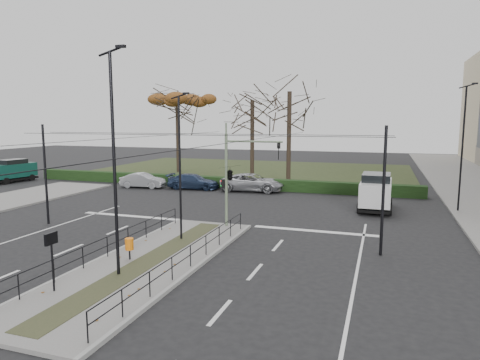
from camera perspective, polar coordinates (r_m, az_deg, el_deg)
The scene contains 20 objects.
ground at distance 21.56m, azimuth -8.61°, elevation -8.90°, with size 140.00×140.00×0.00m, color black.
median_island at distance 19.45m, azimuth -12.04°, elevation -10.64°, with size 4.40×15.00×0.14m, color slate.
park at distance 53.01m, azimuth 1.45°, elevation 1.24°, with size 38.00×26.00×0.10m, color #293219.
hedge at distance 40.45m, azimuth -4.17°, elevation -0.22°, with size 38.00×1.00×1.00m, color black.
median_railing at distance 19.11m, azimuth -12.27°, elevation -8.15°, with size 4.14×13.24×0.92m.
catenary at distance 22.27m, azimuth -6.89°, elevation 0.68°, with size 20.00×34.00×6.00m.
traffic_light at distance 24.42m, azimuth -1.16°, elevation 0.94°, with size 3.62×2.07×5.33m.
litter_bin at distance 19.57m, azimuth -14.55°, elevation -8.30°, with size 0.37×0.37×0.96m.
info_panel at distance 16.70m, azimuth -23.86°, elevation -7.97°, with size 0.12×0.56×2.15m.
streetlamp_median_near at distance 17.10m, azimuth -16.38°, elevation 2.29°, with size 0.74×0.15×8.82m.
streetlamp_median_far at distance 21.80m, azimuth -7.98°, elevation 1.84°, with size 0.62×0.13×7.44m.
streetlamp_sidewalk at distance 32.23m, azimuth 27.56°, elevation 3.94°, with size 0.71×0.15×8.52m.
parked_car_second at distance 40.83m, azimuth -12.82°, elevation -0.06°, with size 1.45×4.16×1.37m, color #9E9FA5.
parked_car_third at distance 39.34m, azimuth -6.25°, elevation -0.20°, with size 1.93×4.75×1.38m, color #1F2D4A.
parked_car_fourth at distance 37.90m, azimuth 1.64°, elevation -0.32°, with size 2.58×5.60×1.56m, color #9E9FA5.
white_van at distance 31.35m, azimuth 17.65°, elevation -1.41°, with size 2.29×4.90×2.56m.
green_van at distance 49.22m, azimuth -27.98°, elevation 1.16°, with size 2.26×4.68×2.32m.
rust_tree at distance 51.78m, azimuth -8.38°, elevation 10.04°, with size 8.68×8.68×10.67m.
bare_tree_center at distance 46.71m, azimuth 1.66°, elevation 9.84°, with size 6.28×6.28×11.02m.
bare_tree_near at distance 42.70m, azimuth 6.62°, elevation 10.77°, with size 5.74×5.74×11.88m.
Camera 1 is at (9.53, -18.31, 6.20)m, focal length 32.00 mm.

